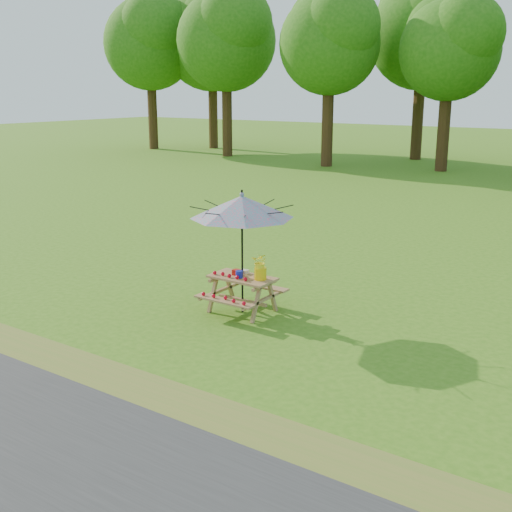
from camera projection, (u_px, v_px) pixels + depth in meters
The scene contains 7 objects.
ground at pixel (218, 322), 11.21m from camera, with size 120.00×120.00×0.00m, color #3B7215.
drygrass_strip at pixel (96, 380), 8.98m from camera, with size 120.00×1.20×0.01m, color olive.
picnic_table at pixel (242, 295), 11.65m from camera, with size 1.20×1.32×0.67m.
patio_umbrella at pixel (242, 207), 11.24m from camera, with size 2.01×2.01×2.25m.
produce_bins at pixel (240, 273), 11.60m from camera, with size 0.28×0.40×0.13m.
tomatoes_row at pixel (230, 276), 11.50m from camera, with size 0.77×0.13×0.07m, color red, non-canonical shape.
flower_bucket at pixel (260, 265), 11.33m from camera, with size 0.35×0.33×0.49m.
Camera 1 is at (6.54, -8.30, 3.97)m, focal length 45.00 mm.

